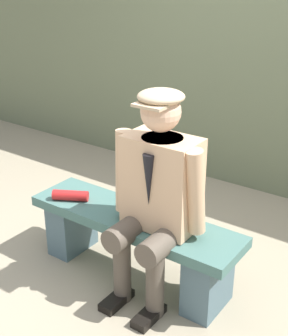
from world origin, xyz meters
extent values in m
plane|color=gray|center=(0.00, 0.00, 0.00)|extent=(30.00, 30.00, 0.00)
cube|color=#426861|center=(0.00, 0.00, 0.42)|extent=(1.45, 0.39, 0.07)
cube|color=#49616B|center=(-0.55, 0.00, 0.19)|extent=(0.19, 0.33, 0.39)
cube|color=#49616B|center=(0.55, 0.00, 0.19)|extent=(0.19, 0.33, 0.39)
cube|color=tan|center=(-0.21, 0.00, 0.74)|extent=(0.44, 0.26, 0.56)
cylinder|color=#1E2338|center=(-0.21, 0.00, 0.99)|extent=(0.24, 0.24, 0.06)
cone|color=black|center=(-0.21, 0.13, 0.81)|extent=(0.07, 0.07, 0.31)
sphere|color=#DBAD8C|center=(-0.21, 0.02, 1.18)|extent=(0.23, 0.23, 0.23)
ellipsoid|color=tan|center=(-0.21, 0.02, 1.26)|extent=(0.26, 0.26, 0.08)
cube|color=tan|center=(-0.21, 0.12, 1.23)|extent=(0.18, 0.10, 0.02)
cylinder|color=brown|center=(-0.33, 0.12, 0.46)|extent=(0.15, 0.44, 0.15)
cylinder|color=brown|center=(-0.33, 0.24, 0.23)|extent=(0.11, 0.11, 0.46)
cube|color=black|center=(-0.33, 0.30, 0.03)|extent=(0.10, 0.24, 0.05)
cylinder|color=tan|center=(-0.46, 0.04, 0.77)|extent=(0.11, 0.17, 0.52)
cylinder|color=brown|center=(-0.09, 0.12, 0.46)|extent=(0.15, 0.44, 0.15)
cylinder|color=brown|center=(-0.09, 0.24, 0.23)|extent=(0.11, 0.11, 0.46)
cube|color=black|center=(-0.09, 0.30, 0.03)|extent=(0.10, 0.24, 0.05)
cylinder|color=tan|center=(0.04, 0.04, 0.77)|extent=(0.10, 0.12, 0.52)
cylinder|color=#B21E1E|center=(0.47, 0.08, 0.49)|extent=(0.24, 0.18, 0.07)
cube|color=#5F674C|center=(0.00, -1.81, 0.98)|extent=(12.00, 0.24, 1.96)
camera|label=1|loc=(-1.56, 2.07, 1.91)|focal=49.99mm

